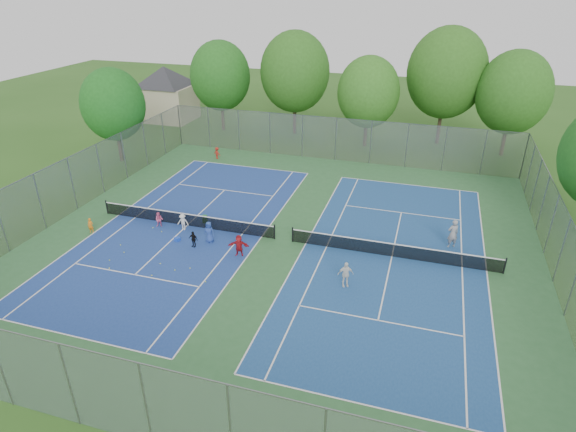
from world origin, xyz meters
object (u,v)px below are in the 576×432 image
at_px(ball_hopper, 205,219).
at_px(instructor, 453,234).
at_px(net_right, 393,250).
at_px(net_left, 187,220).
at_px(ball_crate, 177,239).

relative_size(ball_hopper, instructor, 0.29).
xyz_separation_m(net_right, instructor, (3.45, 2.31, 0.51)).
xyz_separation_m(net_left, net_right, (14.00, 0.00, 0.00)).
height_order(net_left, net_right, same).
distance_m(net_left, net_right, 14.00).
relative_size(net_left, net_right, 1.00).
relative_size(net_right, ball_hopper, 22.87).
distance_m(ball_hopper, instructor, 16.54).
xyz_separation_m(net_right, ball_hopper, (-13.00, 0.76, -0.17)).
bearing_deg(ball_crate, net_right, 8.82).
relative_size(net_right, ball_crate, 42.07).
bearing_deg(ball_crate, net_left, 101.03).
distance_m(net_right, ball_crate, 13.76).
bearing_deg(ball_hopper, ball_crate, -101.62).
height_order(ball_crate, ball_hopper, ball_hopper).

